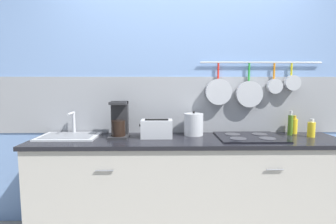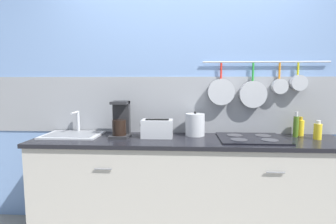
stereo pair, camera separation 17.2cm
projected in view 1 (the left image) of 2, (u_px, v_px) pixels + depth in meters
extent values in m
cube|color=#7293C6|center=(185.00, 93.00, 2.59)|extent=(7.20, 0.06, 2.60)
cube|color=gray|center=(185.00, 105.00, 2.60)|extent=(7.20, 0.07, 0.55)
cylinder|color=#B7BABF|center=(261.00, 62.00, 2.51)|extent=(1.17, 0.02, 0.02)
cylinder|color=red|center=(218.00, 71.00, 2.51)|extent=(0.02, 0.02, 0.15)
cylinder|color=#B7BABF|center=(218.00, 92.00, 2.51)|extent=(0.25, 0.06, 0.25)
cylinder|color=green|center=(249.00, 72.00, 2.52)|extent=(0.02, 0.02, 0.17)
cylinder|color=#B7BABF|center=(249.00, 94.00, 2.52)|extent=(0.25, 0.05, 0.25)
cylinder|color=orange|center=(274.00, 71.00, 2.52)|extent=(0.02, 0.02, 0.15)
cylinder|color=#B7BABF|center=(275.00, 86.00, 2.51)|extent=(0.14, 0.05, 0.14)
cylinder|color=gold|center=(291.00, 69.00, 2.52)|extent=(0.02, 0.02, 0.11)
cylinder|color=#B7BABF|center=(292.00, 83.00, 2.51)|extent=(0.15, 0.06, 0.15)
cube|color=#B7B2A8|center=(187.00, 190.00, 2.36)|extent=(2.69, 0.53, 0.88)
cylinder|color=slate|center=(104.00, 171.00, 2.04)|extent=(0.14, 0.01, 0.01)
cylinder|color=slate|center=(275.00, 170.00, 2.07)|extent=(0.14, 0.01, 0.01)
cube|color=black|center=(187.00, 141.00, 2.31)|extent=(2.73, 0.57, 0.03)
cube|color=#B7BABF|center=(69.00, 136.00, 2.37)|extent=(0.52, 0.37, 0.01)
cube|color=slate|center=(69.00, 135.00, 2.37)|extent=(0.44, 0.30, 0.00)
cylinder|color=#B7BABF|center=(74.00, 123.00, 2.50)|extent=(0.03, 0.03, 0.22)
cylinder|color=#B7BABF|center=(71.00, 114.00, 2.41)|extent=(0.02, 0.15, 0.02)
cube|color=#262628|center=(119.00, 136.00, 2.34)|extent=(0.17, 0.22, 0.02)
cube|color=#262628|center=(120.00, 119.00, 2.40)|extent=(0.15, 0.08, 0.32)
cylinder|color=black|center=(118.00, 128.00, 2.31)|extent=(0.12, 0.12, 0.14)
cube|color=#262628|center=(119.00, 103.00, 2.33)|extent=(0.15, 0.16, 0.02)
cube|color=#B7BABF|center=(157.00, 129.00, 2.35)|extent=(0.28, 0.17, 0.16)
cube|color=black|center=(157.00, 120.00, 2.31)|extent=(0.21, 0.03, 0.00)
cube|color=black|center=(157.00, 119.00, 2.37)|extent=(0.21, 0.03, 0.00)
cube|color=black|center=(140.00, 125.00, 2.34)|extent=(0.02, 0.02, 0.02)
cylinder|color=#B7BABF|center=(194.00, 124.00, 2.45)|extent=(0.18, 0.18, 0.21)
sphere|color=black|center=(194.00, 112.00, 2.44)|extent=(0.02, 0.02, 0.02)
cube|color=black|center=(249.00, 137.00, 2.35)|extent=(0.57, 0.47, 0.01)
cylinder|color=#38383D|center=(238.00, 138.00, 2.25)|extent=(0.14, 0.14, 0.00)
cylinder|color=#38383D|center=(268.00, 138.00, 2.26)|extent=(0.14, 0.14, 0.00)
cylinder|color=#38383D|center=(232.00, 134.00, 2.44)|extent=(0.14, 0.14, 0.00)
cylinder|color=#38383D|center=(260.00, 134.00, 2.44)|extent=(0.14, 0.14, 0.00)
cylinder|color=#4C721E|center=(290.00, 125.00, 2.46)|extent=(0.05, 0.05, 0.19)
cylinder|color=beige|center=(291.00, 113.00, 2.44)|extent=(0.03, 0.03, 0.04)
cylinder|color=yellow|center=(294.00, 126.00, 2.53)|extent=(0.07, 0.07, 0.14)
cylinder|color=#B28C19|center=(294.00, 117.00, 2.52)|extent=(0.04, 0.04, 0.03)
cylinder|color=yellow|center=(311.00, 130.00, 2.37)|extent=(0.07, 0.07, 0.14)
cylinder|color=beige|center=(312.00, 121.00, 2.36)|extent=(0.04, 0.04, 0.03)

